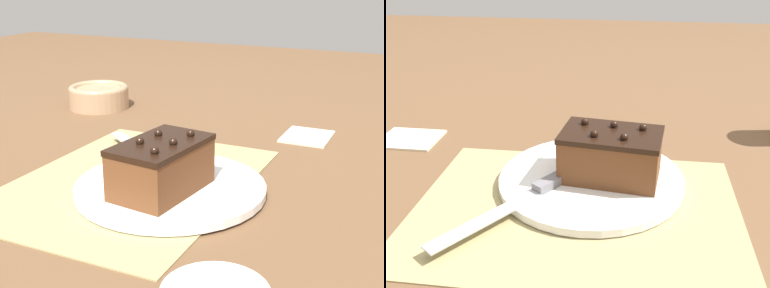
{
  "view_description": "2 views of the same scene",
  "coord_description": "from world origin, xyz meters",
  "views": [
    {
      "loc": [
        0.66,
        0.42,
        0.32
      ],
      "look_at": [
        -0.01,
        0.1,
        0.08
      ],
      "focal_mm": 50.0,
      "sensor_mm": 36.0,
      "label": 1
    },
    {
      "loc": [
        0.07,
        -0.53,
        0.36
      ],
      "look_at": [
        -0.01,
        0.09,
        0.06
      ],
      "focal_mm": 42.0,
      "sensor_mm": 36.0,
      "label": 2
    }
  ],
  "objects": [
    {
      "name": "serving_knife",
      "position": [
        -0.06,
        0.01,
        0.02
      ],
      "size": [
        0.17,
        0.22,
        0.01
      ],
      "rotation": [
        0.0,
        0.0,
        2.53
      ],
      "color": "slate",
      "rests_on": "cake_plate"
    },
    {
      "name": "small_bowl",
      "position": [
        -0.37,
        -0.31,
        0.03
      ],
      "size": [
        0.14,
        0.14,
        0.05
      ],
      "color": "tan",
      "rests_on": "ground_plane"
    },
    {
      "name": "chocolate_cake",
      "position": [
        0.04,
        0.08,
        0.05
      ],
      "size": [
        0.16,
        0.11,
        0.08
      ],
      "rotation": [
        0.0,
        0.0,
        -0.12
      ],
      "color": "brown",
      "rests_on": "cake_plate"
    },
    {
      "name": "ground_plane",
      "position": [
        0.0,
        0.0,
        0.0
      ],
      "size": [
        3.0,
        3.0,
        0.0
      ],
      "primitive_type": "plane",
      "color": "brown"
    },
    {
      "name": "placemat_woven",
      "position": [
        0.0,
        0.0,
        0.0
      ],
      "size": [
        0.46,
        0.34,
        0.0
      ],
      "primitive_type": "cube",
      "color": "tan",
      "rests_on": "ground_plane"
    },
    {
      "name": "folded_napkin",
      "position": [
        -0.34,
        0.19,
        0.0
      ],
      "size": [
        0.11,
        0.09,
        0.01
      ],
      "primitive_type": "cube",
      "color": "beige",
      "rests_on": "ground_plane"
    },
    {
      "name": "cake_plate",
      "position": [
        0.01,
        0.07,
        0.01
      ],
      "size": [
        0.28,
        0.28,
        0.01
      ],
      "color": "white",
      "rests_on": "placemat_woven"
    }
  ]
}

